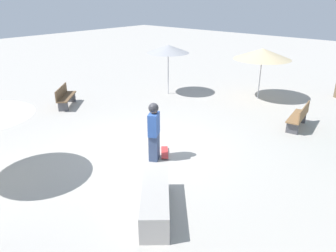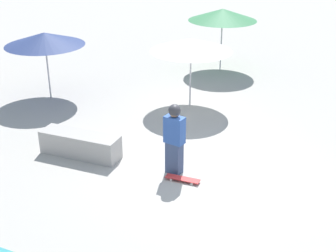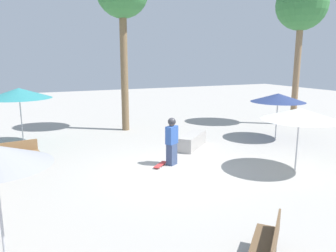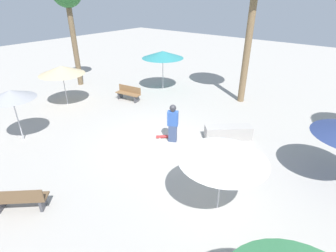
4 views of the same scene
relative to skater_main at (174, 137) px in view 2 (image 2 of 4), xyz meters
The scene contains 7 objects.
ground_plane 1.16m from the skater_main, 23.28° to the right, with size 60.00×60.00×0.00m, color #ADA8A0.
skater_main is the anchor object (origin of this frame).
skateboard 0.98m from the skater_main, 91.14° to the right, with size 0.69×0.72×0.07m.
concrete_ledge 2.57m from the skater_main, 133.78° to the left, with size 1.81×1.92×0.59m.
shade_umbrella_white 4.38m from the skater_main, 56.48° to the left, with size 2.51×2.51×2.16m.
shade_umbrella_navy 6.43m from the skater_main, 103.30° to the left, with size 2.52×2.52×2.17m.
shade_umbrella_green 8.30m from the skater_main, 50.58° to the left, with size 2.58×2.58×2.34m.
Camera 2 is at (-4.98, -8.26, 5.57)m, focal length 50.00 mm.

